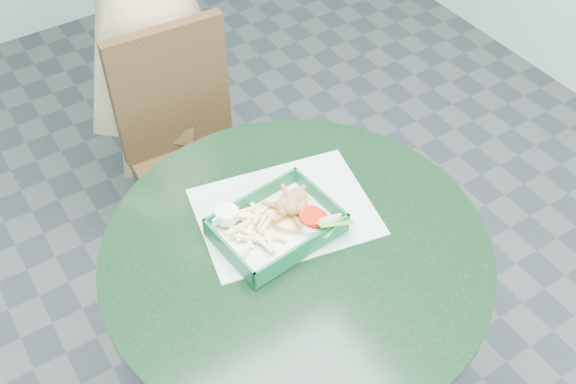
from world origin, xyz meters
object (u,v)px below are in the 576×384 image
cafe_table (296,294)px  dining_chair (190,147)px  sauce_ramekin (228,216)px  food_basket (277,234)px  crab_sandwich (294,213)px

cafe_table → dining_chair: dining_chair is taller
dining_chair → sauce_ramekin: dining_chair is taller
cafe_table → sauce_ramekin: size_ratio=16.74×
dining_chair → sauce_ramekin: (-0.15, -0.55, 0.27)m
dining_chair → food_basket: bearing=-92.1°
food_basket → sauce_ramekin: 0.13m
dining_chair → crab_sandwich: (-0.01, -0.63, 0.27)m
dining_chair → sauce_ramekin: bearing=-101.3°
cafe_table → crab_sandwich: crab_sandwich is taller
sauce_ramekin → dining_chair: bearing=75.0°
cafe_table → crab_sandwich: (0.04, 0.07, 0.22)m
food_basket → crab_sandwich: 0.07m
food_basket → crab_sandwich: size_ratio=2.32×
dining_chair → cafe_table: bearing=-90.2°
dining_chair → food_basket: dining_chair is taller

